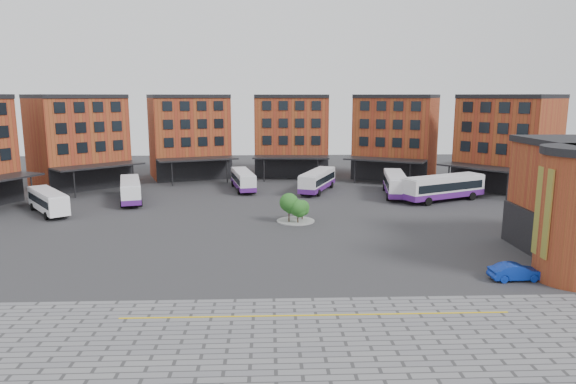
{
  "coord_description": "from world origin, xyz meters",
  "views": [
    {
      "loc": [
        -1.08,
        -45.92,
        14.41
      ],
      "look_at": [
        1.01,
        9.3,
        4.0
      ],
      "focal_mm": 32.0,
      "sensor_mm": 36.0,
      "label": 1
    }
  ],
  "objects_px": {
    "bus_b": "(130,190)",
    "bus_c": "(243,180)",
    "bus_d": "(318,180)",
    "bus_e": "(395,184)",
    "bus_f": "(444,187)",
    "blue_car": "(516,272)",
    "tree_island": "(295,207)",
    "bus_a": "(48,200)"
  },
  "relations": [
    {
      "from": "bus_c",
      "to": "bus_f",
      "type": "distance_m",
      "value": 29.77
    },
    {
      "from": "bus_b",
      "to": "bus_a",
      "type": "bearing_deg",
      "value": -155.72
    },
    {
      "from": "tree_island",
      "to": "bus_d",
      "type": "relative_size",
      "value": 0.38
    },
    {
      "from": "tree_island",
      "to": "bus_f",
      "type": "height_order",
      "value": "bus_f"
    },
    {
      "from": "bus_a",
      "to": "bus_c",
      "type": "height_order",
      "value": "bus_c"
    },
    {
      "from": "tree_island",
      "to": "bus_c",
      "type": "height_order",
      "value": "tree_island"
    },
    {
      "from": "bus_c",
      "to": "bus_f",
      "type": "xyz_separation_m",
      "value": [
        28.17,
        -9.64,
        0.32
      ]
    },
    {
      "from": "bus_c",
      "to": "bus_f",
      "type": "bearing_deg",
      "value": -30.28
    },
    {
      "from": "tree_island",
      "to": "bus_a",
      "type": "distance_m",
      "value": 30.85
    },
    {
      "from": "bus_f",
      "to": "blue_car",
      "type": "bearing_deg",
      "value": -33.93
    },
    {
      "from": "bus_b",
      "to": "blue_car",
      "type": "bearing_deg",
      "value": -55.21
    },
    {
      "from": "tree_island",
      "to": "bus_b",
      "type": "relative_size",
      "value": 0.39
    },
    {
      "from": "bus_b",
      "to": "bus_c",
      "type": "bearing_deg",
      "value": 13.9
    },
    {
      "from": "bus_c",
      "to": "bus_e",
      "type": "relative_size",
      "value": 0.91
    },
    {
      "from": "bus_d",
      "to": "blue_car",
      "type": "height_order",
      "value": "bus_d"
    },
    {
      "from": "tree_island",
      "to": "bus_a",
      "type": "bearing_deg",
      "value": 169.41
    },
    {
      "from": "tree_island",
      "to": "bus_a",
      "type": "xyz_separation_m",
      "value": [
        -30.32,
        5.67,
        -0.06
      ]
    },
    {
      "from": "tree_island",
      "to": "bus_c",
      "type": "relative_size",
      "value": 0.41
    },
    {
      "from": "bus_c",
      "to": "blue_car",
      "type": "height_order",
      "value": "bus_c"
    },
    {
      "from": "tree_island",
      "to": "bus_f",
      "type": "relative_size",
      "value": 0.35
    },
    {
      "from": "bus_a",
      "to": "tree_island",
      "type": "bearing_deg",
      "value": -47.39
    },
    {
      "from": "tree_island",
      "to": "bus_a",
      "type": "height_order",
      "value": "tree_island"
    },
    {
      "from": "bus_b",
      "to": "tree_island",
      "type": "bearing_deg",
      "value": -45.15
    },
    {
      "from": "bus_f",
      "to": "bus_a",
      "type": "bearing_deg",
      "value": -108.94
    },
    {
      "from": "bus_d",
      "to": "bus_f",
      "type": "xyz_separation_m",
      "value": [
        16.78,
        -7.83,
        0.2
      ]
    },
    {
      "from": "bus_e",
      "to": "bus_f",
      "type": "bearing_deg",
      "value": -26.77
    },
    {
      "from": "bus_f",
      "to": "tree_island",
      "type": "bearing_deg",
      "value": -87.0
    },
    {
      "from": "bus_c",
      "to": "bus_e",
      "type": "bearing_deg",
      "value": -25.21
    },
    {
      "from": "bus_f",
      "to": "bus_c",
      "type": "bearing_deg",
      "value": -134.17
    },
    {
      "from": "bus_b",
      "to": "bus_c",
      "type": "relative_size",
      "value": 1.04
    },
    {
      "from": "bus_d",
      "to": "bus_f",
      "type": "height_order",
      "value": "bus_f"
    },
    {
      "from": "bus_f",
      "to": "blue_car",
      "type": "height_order",
      "value": "bus_f"
    },
    {
      "from": "bus_a",
      "to": "bus_d",
      "type": "distance_m",
      "value": 37.26
    },
    {
      "from": "bus_a",
      "to": "bus_d",
      "type": "xyz_separation_m",
      "value": [
        34.71,
        13.55,
        0.02
      ]
    },
    {
      "from": "bus_a",
      "to": "blue_car",
      "type": "relative_size",
      "value": 2.32
    },
    {
      "from": "bus_d",
      "to": "bus_b",
      "type": "bearing_deg",
      "value": -143.99
    },
    {
      "from": "bus_f",
      "to": "blue_car",
      "type": "xyz_separation_m",
      "value": [
        -4.69,
        -30.84,
        -1.25
      ]
    },
    {
      "from": "bus_d",
      "to": "bus_e",
      "type": "distance_m",
      "value": 11.61
    },
    {
      "from": "bus_d",
      "to": "blue_car",
      "type": "relative_size",
      "value": 2.78
    },
    {
      "from": "bus_c",
      "to": "blue_car",
      "type": "xyz_separation_m",
      "value": [
        23.48,
        -40.48,
        -0.93
      ]
    },
    {
      "from": "tree_island",
      "to": "bus_e",
      "type": "height_order",
      "value": "tree_island"
    },
    {
      "from": "bus_b",
      "to": "bus_f",
      "type": "relative_size",
      "value": 0.89
    }
  ]
}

